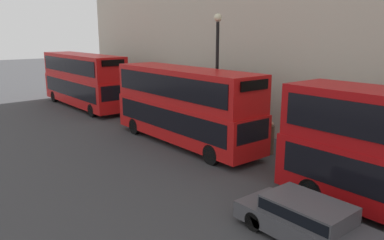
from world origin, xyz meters
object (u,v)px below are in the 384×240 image
Objects in this scene: bus_third_in_queue at (83,78)px; bus_second_in_queue at (184,103)px; pedestrian at (271,139)px; car_hatchback at (309,220)px.

bus_second_in_queue is at bearing -90.00° from bus_third_in_queue.
pedestrian is at bearing -61.36° from bus_second_in_queue.
car_hatchback is at bearing -97.91° from bus_third_in_queue.
bus_third_in_queue reaches higher than car_hatchback.
car_hatchback is 2.68× the size of pedestrian.
pedestrian is (2.35, -4.31, -1.57)m from bus_second_in_queue.
pedestrian is (2.35, -18.28, -1.67)m from bus_third_in_queue.
bus_second_in_queue is 5.16m from pedestrian.
bus_second_in_queue is at bearing 72.06° from car_hatchback.
pedestrian reaches higher than car_hatchback.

